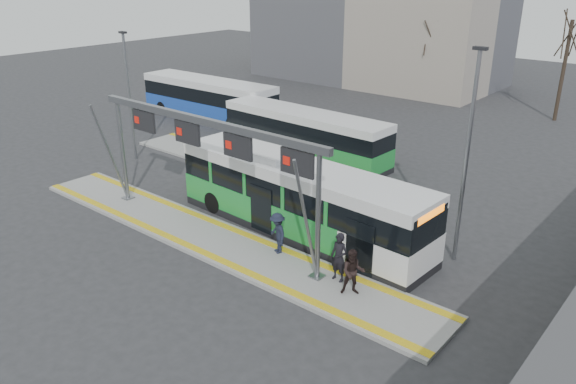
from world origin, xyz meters
name	(u,v)px	position (x,y,z in m)	size (l,w,h in m)	color
ground	(212,240)	(0.00, 0.00, 0.00)	(120.00, 120.00, 0.00)	#2D2D30
platform_main	(212,239)	(0.00, 0.00, 0.07)	(22.00, 3.00, 0.15)	gray
platform_second	(266,170)	(-4.00, 8.00, 0.07)	(20.00, 3.00, 0.15)	gray
tactile_main	(212,237)	(0.00, 0.00, 0.16)	(22.00, 2.65, 0.02)	yellow
tactile_second	(279,164)	(-4.00, 9.15, 0.16)	(20.00, 0.35, 0.02)	yellow
gantry	(205,143)	(-0.35, 0.25, 4.30)	(13.00, 1.68, 5.20)	slate
hero_bus	(299,199)	(2.34, 3.11, 1.59)	(12.77, 3.30, 3.48)	black
bg_bus_green	(305,135)	(-4.04, 11.58, 1.41)	(11.52, 2.78, 2.86)	black
bg_bus_blue	(209,100)	(-15.22, 13.93, 1.53)	(11.90, 2.91, 3.09)	black
passenger_a	(339,257)	(6.24, 0.64, 1.10)	(0.70, 0.46, 1.91)	black
passenger_b	(353,272)	(7.17, 0.19, 1.02)	(0.85, 0.66, 1.74)	black
passenger_c	(277,233)	(3.07, 0.83, 1.02)	(1.12, 0.64, 1.74)	#1A1F2F
tree_left	(431,38)	(-5.40, 30.41, 5.36)	(1.40, 1.40, 7.07)	#382B21
tree_mid	(570,35)	(5.29, 30.79, 6.39)	(1.40, 1.40, 8.42)	#382B21
tree_far	(264,13)	(-25.79, 32.01, 6.25)	(1.40, 1.40, 8.25)	#382B21
lamp_west	(129,94)	(-11.76, 4.61, 4.05)	(0.50, 0.25, 7.61)	slate
lamp_east	(467,155)	(8.80, 5.18, 4.48)	(0.50, 0.25, 8.47)	slate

